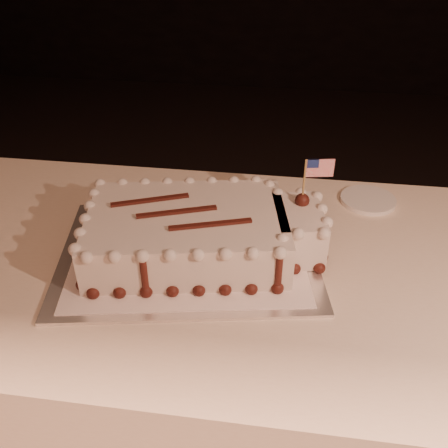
# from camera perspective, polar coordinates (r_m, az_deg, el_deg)

# --- Properties ---
(banquet_table) EXTENTS (2.40, 0.80, 0.75)m
(banquet_table) POSITION_cam_1_polar(r_m,az_deg,el_deg) (1.37, 13.83, -17.56)
(banquet_table) COLOR beige
(banquet_table) RESTS_ON ground
(cake_board) EXTENTS (0.63, 0.51, 0.01)m
(cake_board) POSITION_cam_1_polar(r_m,az_deg,el_deg) (1.11, -4.09, -3.35)
(cake_board) COLOR white
(cake_board) RESTS_ON banquet_table
(doily) EXTENTS (0.56, 0.46, 0.00)m
(doily) POSITION_cam_1_polar(r_m,az_deg,el_deg) (1.11, -4.10, -3.15)
(doily) COLOR white
(doily) RESTS_ON cake_board
(sheet_cake) EXTENTS (0.54, 0.36, 0.21)m
(sheet_cake) POSITION_cam_1_polar(r_m,az_deg,el_deg) (1.08, -2.63, -0.94)
(sheet_cake) COLOR silver
(sheet_cake) RESTS_ON doily
(side_plate) EXTENTS (0.14, 0.14, 0.01)m
(side_plate) POSITION_cam_1_polar(r_m,az_deg,el_deg) (1.35, 16.13, 2.67)
(side_plate) COLOR white
(side_plate) RESTS_ON banquet_table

